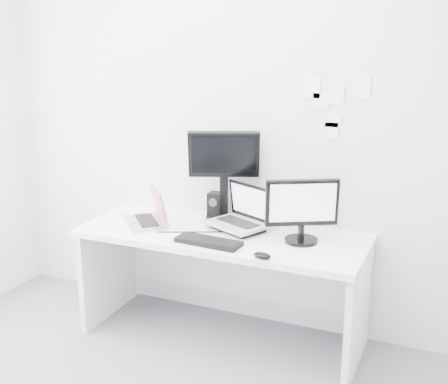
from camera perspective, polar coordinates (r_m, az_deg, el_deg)
The scene contains 15 objects.
back_wall at distance 3.87m, azimuth 1.89°, elevation 6.39°, with size 3.60×3.60×0.00m, color silver.
desk at distance 3.85m, azimuth -0.16°, elevation -9.04°, with size 1.80×0.70×0.73m, color white.
macbook at distance 3.87m, azimuth -7.73°, elevation -1.24°, with size 0.34×0.26×0.26m, color #B8B8BD.
speaker at distance 3.94m, azimuth -0.80°, elevation -1.33°, with size 0.09×0.09×0.18m, color black.
dell_laptop at distance 3.70m, azimuth 1.22°, elevation -1.54°, with size 0.35×0.28×0.29m, color #A7AAAF.
rear_monitor at distance 3.85m, azimuth -0.01°, elevation 1.68°, with size 0.46×0.17×0.62m, color black.
samsung_monitor at distance 3.52m, azimuth 7.54°, elevation -1.74°, with size 0.43×0.20×0.40m, color black.
keyboard at distance 3.52m, azimuth -1.51°, elevation -4.81°, with size 0.40×0.14×0.03m, color black.
mouse at distance 3.31m, azimuth 3.68°, elevation -6.12°, with size 0.10×0.07×0.03m, color black.
wall_note_0 at distance 3.69m, azimuth 8.51°, elevation 10.01°, with size 0.10×0.00×0.14m, color white.
wall_note_1 at distance 3.66m, azimuth 10.79°, elevation 9.23°, with size 0.09×0.00×0.13m, color white.
wall_note_2 at distance 3.63m, azimuth 13.17°, elevation 9.84°, with size 0.10×0.00×0.14m, color white.
wall_note_3 at distance 3.69m, azimuth 10.36°, elevation 6.78°, with size 0.11×0.00×0.08m, color white.
wall_note_4 at distance 3.70m, azimuth 10.31°, elevation 5.83°, with size 0.09×0.00×0.10m, color white.
wall_note_5 at distance 3.69m, azimuth 9.29°, elevation 8.59°, with size 0.10×0.00×0.10m, color white.
Camera 1 is at (1.39, -1.96, 1.97)m, focal length 47.45 mm.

